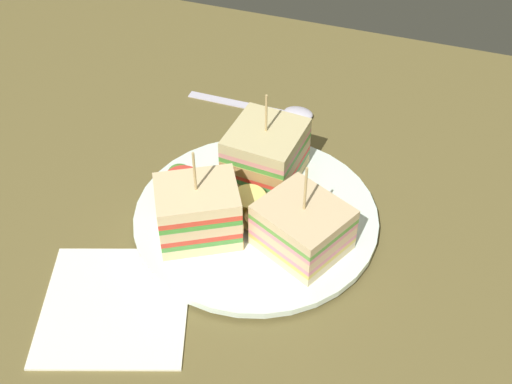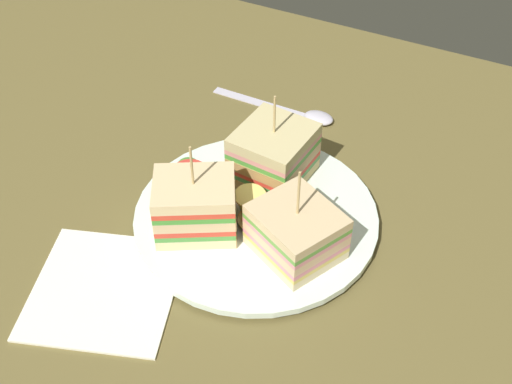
% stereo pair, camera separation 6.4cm
% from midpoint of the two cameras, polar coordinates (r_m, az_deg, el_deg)
% --- Properties ---
extents(ground_plane, '(1.20, 0.83, 0.02)m').
position_cam_midpoint_polar(ground_plane, '(0.67, 2.71, -3.35)').
color(ground_plane, brown).
extents(plate, '(0.24, 0.24, 0.01)m').
position_cam_midpoint_polar(plate, '(0.66, 2.75, -2.35)').
color(plate, white).
rests_on(plate, ground_plane).
extents(sandwich_wedge_0, '(0.08, 0.08, 0.10)m').
position_cam_midpoint_polar(sandwich_wedge_0, '(0.68, 4.19, 3.15)').
color(sandwich_wedge_0, '#E0C67E').
rests_on(sandwich_wedge_0, plate).
extents(sandwich_wedge_1, '(0.10, 0.09, 0.10)m').
position_cam_midpoint_polar(sandwich_wedge_1, '(0.62, -2.36, -1.37)').
color(sandwich_wedge_1, beige).
rests_on(sandwich_wedge_1, plate).
extents(sandwich_wedge_2, '(0.10, 0.09, 0.10)m').
position_cam_midpoint_polar(sandwich_wedge_2, '(0.61, 6.47, -3.59)').
color(sandwich_wedge_2, beige).
rests_on(sandwich_wedge_2, plate).
extents(chip_pile, '(0.07, 0.07, 0.03)m').
position_cam_midpoint_polar(chip_pile, '(0.65, 3.18, -1.61)').
color(chip_pile, '#E2B366').
rests_on(chip_pile, plate).
extents(salad_garnish, '(0.06, 0.07, 0.01)m').
position_cam_midpoint_polar(salad_garnish, '(0.69, -2.96, 1.23)').
color(salad_garnish, '#4A8039').
rests_on(salad_garnish, plate).
extents(spoon, '(0.16, 0.03, 0.01)m').
position_cam_midpoint_polar(spoon, '(0.80, 6.22, 6.71)').
color(spoon, silver).
rests_on(spoon, ground_plane).
extents(napkin, '(0.17, 0.17, 0.01)m').
position_cam_midpoint_polar(napkin, '(0.62, -10.18, -8.37)').
color(napkin, white).
rests_on(napkin, ground_plane).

